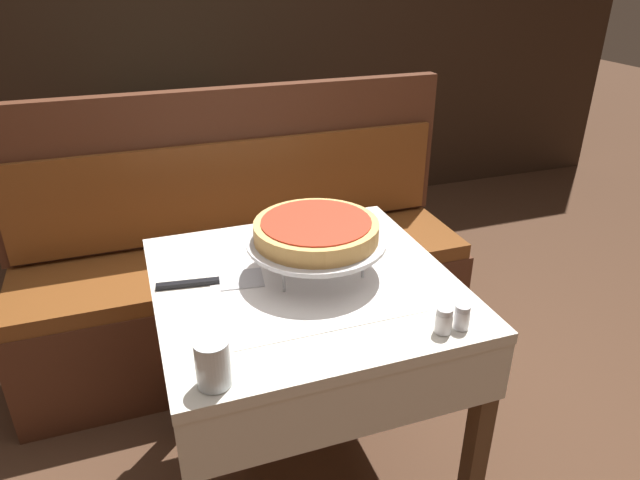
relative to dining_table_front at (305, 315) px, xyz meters
The scene contains 12 objects.
ground_plane 0.63m from the dining_table_front, ahead, with size 14.00×14.00×0.00m, color #472D1E.
dining_table_front is the anchor object (origin of this frame).
dining_table_rear 1.71m from the dining_table_front, 94.40° to the left, with size 0.75×0.75×0.75m.
booth_bench 0.79m from the dining_table_front, 91.20° to the left, with size 1.76×0.47×1.08m.
back_wall_panel 2.26m from the dining_table_front, 90.00° to the left, with size 6.00×0.04×2.40m, color black.
pizza_pan_stand 0.21m from the dining_table_front, 27.93° to the left, with size 0.37×0.37×0.10m.
deep_dish_pizza 0.25m from the dining_table_front, 27.93° to the left, with size 0.33×0.33×0.05m.
pizza_server 0.26m from the dining_table_front, 164.66° to the left, with size 0.28×0.11×0.01m.
water_glass_near 0.48m from the dining_table_front, 131.82° to the right, with size 0.07×0.07×0.10m.
salt_shaker 0.43m from the dining_table_front, 55.15° to the right, with size 0.04×0.04×0.06m.
pepper_shaker 0.45m from the dining_table_front, 49.94° to the right, with size 0.04×0.04×0.06m.
condiment_caddy 1.71m from the dining_table_front, 93.69° to the left, with size 0.14×0.14×0.15m.
Camera 1 is at (-0.39, -1.25, 1.52)m, focal length 32.00 mm.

